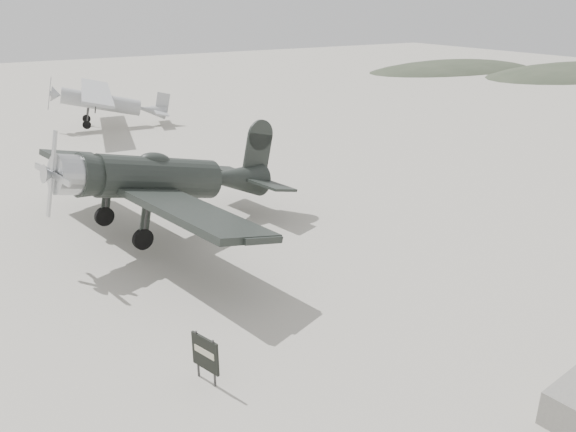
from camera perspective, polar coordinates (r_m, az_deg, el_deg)
name	(u,v)px	position (r m, az deg, el deg)	size (l,w,h in m)	color
ground	(289,260)	(20.68, 0.05, -4.52)	(160.00, 160.00, 0.00)	gray
hill_northeast	(452,69)	(82.24, 16.31, 14.13)	(32.00, 16.00, 5.20)	#333C2C
lowwing_monoplane	(168,179)	(22.64, -12.06, 3.74)	(10.03, 13.90, 4.46)	black
highwing_monoplane	(106,99)	(44.12, -18.02, 11.23)	(8.49, 11.88, 3.35)	#949799
sign_board	(205,354)	(14.39, -8.40, -13.73)	(0.35, 0.89, 1.33)	#333333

